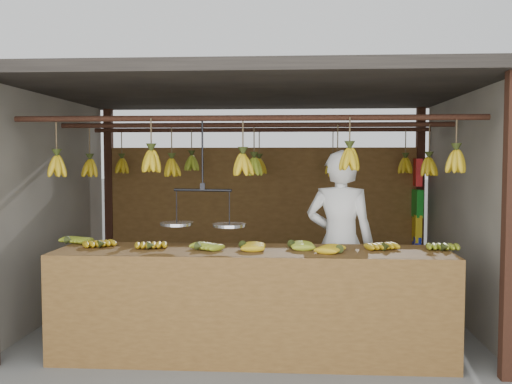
{
  "coord_description": "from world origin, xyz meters",
  "views": [
    {
      "loc": [
        0.38,
        -5.8,
        1.66
      ],
      "look_at": [
        0.0,
        0.3,
        1.3
      ],
      "focal_mm": 40.0,
      "sensor_mm": 36.0,
      "label": 1
    }
  ],
  "objects": [
    {
      "name": "stall",
      "position": [
        0.0,
        0.33,
        1.97
      ],
      "size": [
        4.3,
        3.3,
        2.4
      ],
      "color": "black",
      "rests_on": "ground"
    },
    {
      "name": "hanging_bananas",
      "position": [
        0.01,
        -0.01,
        1.59
      ],
      "size": [
        3.62,
        2.25,
        0.37
      ],
      "color": "#BE9814",
      "rests_on": "ground"
    },
    {
      "name": "ground",
      "position": [
        0.0,
        0.0,
        0.0
      ],
      "size": [
        80.0,
        80.0,
        0.0
      ],
      "primitive_type": "plane",
      "color": "#5B5B57"
    },
    {
      "name": "bag_bundles",
      "position": [
        1.94,
        1.35,
        0.98
      ],
      "size": [
        0.08,
        0.26,
        1.31
      ],
      "color": "red",
      "rests_on": "ground"
    },
    {
      "name": "counter",
      "position": [
        0.05,
        -1.22,
        0.7
      ],
      "size": [
        3.45,
        0.75,
        0.96
      ],
      "color": "brown",
      "rests_on": "ground"
    },
    {
      "name": "vendor",
      "position": [
        0.84,
        -0.48,
        0.87
      ],
      "size": [
        0.71,
        0.54,
        1.74
      ],
      "primitive_type": "imported",
      "rotation": [
        0.0,
        0.0,
        2.92
      ],
      "color": "white",
      "rests_on": "ground"
    },
    {
      "name": "balance_scale",
      "position": [
        -0.37,
        -1.0,
        1.14
      ],
      "size": [
        0.74,
        0.35,
        0.92
      ],
      "color": "black",
      "rests_on": "ground"
    }
  ]
}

